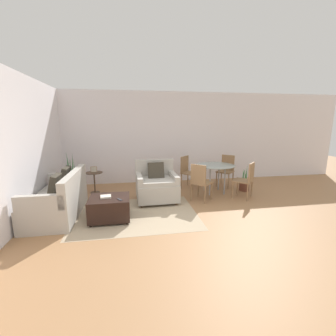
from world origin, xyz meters
TOP-DOWN VIEW (x-y plane):
  - ground_plane at (0.00, 0.00)m, footprint 20.00×20.00m
  - wall_back at (0.00, 3.35)m, footprint 12.00×0.06m
  - wall_left at (-2.95, 1.50)m, footprint 0.06×12.00m
  - area_rug at (-0.89, 0.81)m, footprint 2.44×1.86m
  - couch at (-2.41, 1.06)m, footprint 0.85×1.76m
  - armchair at (-0.38, 1.61)m, footprint 0.97×0.93m
  - ottoman at (-1.40, 0.66)m, footprint 0.75×0.66m
  - book_stack at (-1.47, 0.68)m, footprint 0.21×0.20m
  - tv_remote_primary at (-1.20, 0.50)m, footprint 0.11×0.14m
  - potted_plant at (-2.51, 2.47)m, footprint 0.38×0.38m
  - side_table at (-1.93, 2.43)m, footprint 0.44×0.44m
  - picture_frame at (-1.93, 2.43)m, footprint 0.16×0.06m
  - dining_table at (1.21, 1.94)m, footprint 1.02×1.02m
  - dining_chair_near_left at (0.62, 1.35)m, footprint 0.59×0.59m
  - dining_chair_near_right at (1.79, 1.35)m, footprint 0.59×0.59m
  - dining_chair_far_left at (0.62, 2.53)m, footprint 0.59×0.59m
  - dining_chair_far_right at (1.79, 2.53)m, footprint 0.59×0.59m
  - potted_plant_small at (2.08, 1.96)m, footprint 0.27×0.27m

SIDE VIEW (x-z plane):
  - ground_plane at x=0.00m, z-range 0.00..0.00m
  - area_rug at x=-0.89m, z-range 0.00..0.01m
  - potted_plant_small at x=2.08m, z-range -0.20..0.55m
  - potted_plant at x=-2.51m, z-range -0.34..0.81m
  - ottoman at x=-1.40m, z-range 0.02..0.46m
  - couch at x=-2.41m, z-range -0.14..0.77m
  - armchair at x=-0.38m, z-range -0.10..0.83m
  - side_table at x=-1.93m, z-range 0.12..0.68m
  - tv_remote_primary at x=-1.20m, z-range 0.44..0.45m
  - book_stack at x=-1.47m, z-range 0.44..0.47m
  - dining_chair_near_left at x=0.62m, z-range 0.07..0.97m
  - dining_chair_near_right at x=1.79m, z-range 0.07..0.97m
  - dining_chair_far_left at x=0.62m, z-range 0.07..0.97m
  - dining_chair_far_right at x=1.79m, z-range 0.07..0.97m
  - picture_frame at x=-1.93m, z-range 0.56..0.71m
  - dining_table at x=1.21m, z-range 0.28..1.03m
  - wall_back at x=0.00m, z-range 0.00..2.75m
  - wall_left at x=-2.95m, z-range 0.00..2.75m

